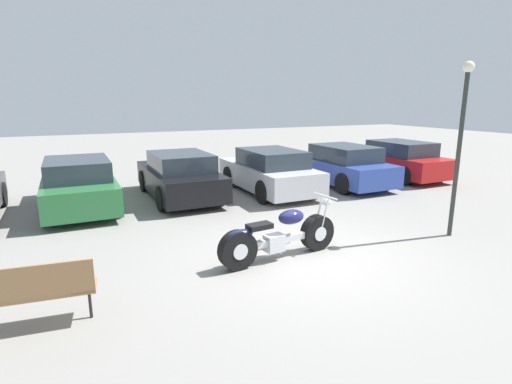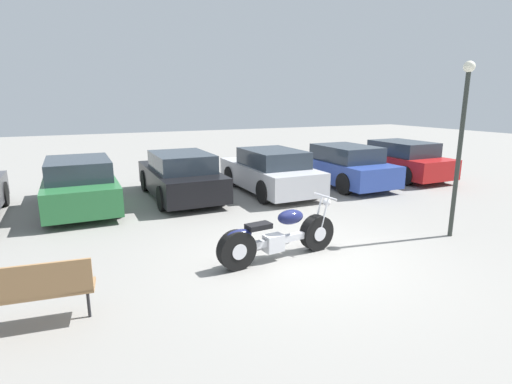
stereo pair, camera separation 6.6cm
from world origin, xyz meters
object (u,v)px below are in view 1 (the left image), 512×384
at_px(park_bench, 34,289).
at_px(lamp_post, 461,132).
at_px(parked_car_green, 79,185).
at_px(parked_car_silver, 269,172).
at_px(parked_car_black, 180,176).
at_px(motorcycle, 279,237).
at_px(parked_car_red, 397,160).
at_px(parked_car_blue, 341,166).

xyz_separation_m(park_bench, lamp_post, (7.69, 0.28, 1.63)).
height_order(parked_car_green, parked_car_silver, same).
distance_m(parked_car_black, park_bench, 6.88).
xyz_separation_m(motorcycle, lamp_post, (3.89, -0.42, 1.75)).
relative_size(parked_car_red, lamp_post, 1.15).
bearing_deg(parked_car_silver, lamp_post, -73.00).
bearing_deg(park_bench, parked_car_blue, 32.04).
xyz_separation_m(motorcycle, parked_car_black, (-0.40, 5.27, 0.22)).
bearing_deg(motorcycle, parked_car_silver, 64.68).
bearing_deg(parked_car_blue, motorcycle, -136.11).
relative_size(parked_car_black, parked_car_blue, 1.00).
xyz_separation_m(parked_car_green, parked_car_blue, (8.05, -0.46, 0.00)).
xyz_separation_m(motorcycle, parked_car_green, (-3.08, 5.24, 0.22)).
distance_m(parked_car_black, parked_car_blue, 5.39).
distance_m(parked_car_blue, parked_car_red, 2.69).
bearing_deg(parked_car_red, park_bench, -153.49).
height_order(parked_car_red, lamp_post, lamp_post).
distance_m(parked_car_silver, park_bench, 8.23).
distance_m(parked_car_red, park_bench, 12.80).
xyz_separation_m(parked_car_green, park_bench, (-0.71, -5.95, -0.10)).
height_order(motorcycle, parked_car_blue, parked_car_blue).
bearing_deg(lamp_post, parked_car_black, 127.01).
relative_size(motorcycle, parked_car_green, 0.59).
xyz_separation_m(motorcycle, parked_car_red, (7.66, 5.01, 0.22)).
xyz_separation_m(motorcycle, park_bench, (-3.80, -0.71, 0.12)).
relative_size(motorcycle, parked_car_red, 0.59).
bearing_deg(motorcycle, parked_car_green, 120.46).
bearing_deg(parked_car_silver, parked_car_blue, -1.10).
xyz_separation_m(parked_car_green, lamp_post, (6.98, -5.67, 1.53)).
height_order(park_bench, lamp_post, lamp_post).
bearing_deg(parked_car_silver, motorcycle, -115.32).
distance_m(parked_car_silver, parked_car_blue, 2.69).
bearing_deg(motorcycle, parked_car_black, 94.32).
distance_m(parked_car_black, parked_car_silver, 2.72).
height_order(parked_car_blue, lamp_post, lamp_post).
bearing_deg(parked_car_black, parked_car_green, -179.42).
bearing_deg(lamp_post, parked_car_green, 140.91).
xyz_separation_m(parked_car_black, park_bench, (-3.40, -5.98, -0.10)).
bearing_deg(park_bench, lamp_post, 2.09).
xyz_separation_m(parked_car_red, lamp_post, (-3.76, -5.43, 1.53)).
xyz_separation_m(parked_car_silver, lamp_post, (1.61, -5.26, 1.53)).
distance_m(motorcycle, parked_car_black, 5.29).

